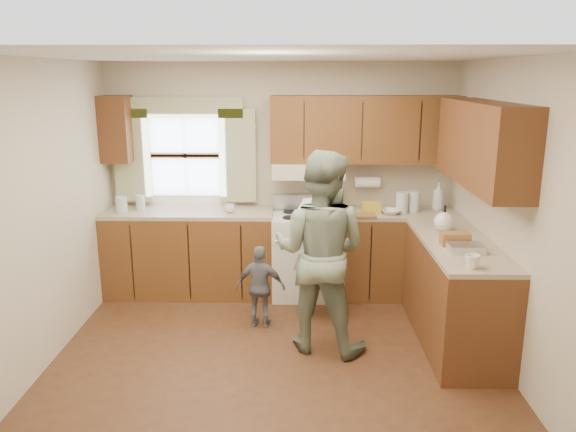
{
  "coord_description": "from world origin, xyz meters",
  "views": [
    {
      "loc": [
        0.17,
        -4.41,
        2.37
      ],
      "look_at": [
        0.1,
        0.4,
        1.15
      ],
      "focal_mm": 35.0,
      "sensor_mm": 36.0,
      "label": 1
    }
  ],
  "objects_px": {
    "stove": "(308,253)",
    "woman_right": "(320,252)",
    "woman_left": "(320,243)",
    "child": "(261,287)"
  },
  "relations": [
    {
      "from": "stove",
      "to": "woman_right",
      "type": "relative_size",
      "value": 0.61
    },
    {
      "from": "stove",
      "to": "woman_left",
      "type": "height_order",
      "value": "woman_left"
    },
    {
      "from": "woman_left",
      "to": "woman_right",
      "type": "xyz_separation_m",
      "value": [
        -0.03,
        -0.66,
        0.12
      ]
    },
    {
      "from": "woman_left",
      "to": "woman_right",
      "type": "relative_size",
      "value": 0.86
    },
    {
      "from": "woman_left",
      "to": "child",
      "type": "height_order",
      "value": "woman_left"
    },
    {
      "from": "woman_right",
      "to": "child",
      "type": "xyz_separation_m",
      "value": [
        -0.54,
        0.4,
        -0.48
      ]
    },
    {
      "from": "woman_left",
      "to": "woman_right",
      "type": "bearing_deg",
      "value": 88.05
    },
    {
      "from": "woman_left",
      "to": "woman_right",
      "type": "height_order",
      "value": "woman_right"
    },
    {
      "from": "stove",
      "to": "woman_right",
      "type": "bearing_deg",
      "value": -86.3
    },
    {
      "from": "stove",
      "to": "woman_right",
      "type": "xyz_separation_m",
      "value": [
        0.08,
        -1.24,
        0.42
      ]
    }
  ]
}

